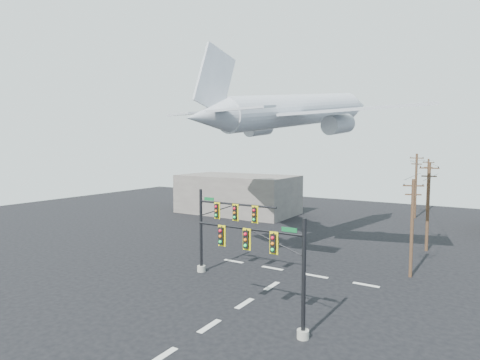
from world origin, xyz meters
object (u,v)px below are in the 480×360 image
Objects in this scene: signal_mast_near at (274,266)px; utility_pole_d at (428,184)px; utility_pole_c at (416,185)px; utility_pole_b at (428,205)px; utility_pole_a at (412,226)px; airliner at (297,111)px; signal_mast_far at (218,227)px.

utility_pole_d reaches higher than signal_mast_near.
utility_pole_d is at bearing 95.35° from utility_pole_c.
utility_pole_b is 0.95× the size of utility_pole_c.
signal_mast_near is at bearing -129.98° from utility_pole_a.
airliner reaches higher than utility_pole_b.
signal_mast_near is 0.87× the size of utility_pole_d.
utility_pole_c is 1.11× the size of utility_pole_d.
utility_pole_b is 19.70m from utility_pole_c.
utility_pole_d is (10.20, 45.09, 0.49)m from signal_mast_far.
utility_pole_d reaches higher than utility_pole_a.
utility_pole_a is at bearing -81.01° from utility_pole_d.
utility_pole_a is at bearing 30.17° from signal_mast_far.
utility_pole_b reaches higher than signal_mast_far.
utility_pole_d is 0.31× the size of airliner.
utility_pole_d is 37.14m from airliner.
airliner is (-7.85, -35.03, 9.51)m from utility_pole_d.
utility_pole_d is (-3.25, 37.27, 0.31)m from utility_pole_a.
utility_pole_c is at bearing -2.86° from airliner.
utility_pole_d is at bearing -0.35° from airliner.
signal_mast_near is 0.82× the size of utility_pole_b.
utility_pole_d is (0.62, 8.33, -0.51)m from utility_pole_c.
signal_mast_far is at bearing -132.69° from utility_pole_b.
signal_mast_far is 14.37m from airliner.
airliner is (-11.11, -7.39, 9.27)m from utility_pole_b.
airliner reaches higher than utility_pole_d.
airliner is at bearing 148.20° from utility_pole_a.
utility_pole_d is at bearing 91.73° from utility_pole_b.
utility_pole_c is at bearing -90.27° from utility_pole_d.
airliner is at bearing -151.40° from utility_pole_b.
signal_mast_near is at bearing -81.98° from utility_pole_c.
utility_pole_c is (-3.89, 19.31, 0.27)m from utility_pole_b.
utility_pole_b reaches higher than signal_mast_near.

